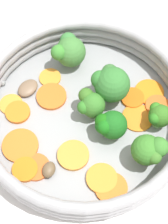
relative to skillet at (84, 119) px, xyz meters
name	(u,v)px	position (x,y,z in m)	size (l,w,h in m)	color
ground_plane	(84,121)	(0.00, 0.00, -0.01)	(4.00, 4.00, 0.00)	white
skillet	(84,119)	(0.00, 0.00, 0.00)	(0.27, 0.27, 0.01)	#939699
skillet_rim_wall	(84,109)	(0.00, 0.00, 0.03)	(0.28, 0.28, 0.04)	#9A9A9E
skillet_rivet_left	(2,83)	(-0.09, 0.09, 0.01)	(0.01, 0.01, 0.01)	gray
carrot_slice_0	(52,96)	(-0.03, 0.05, 0.01)	(0.04, 0.04, 0.01)	orange
carrot_slice_1	(148,90)	(0.10, 0.00, 0.01)	(0.04, 0.04, 0.00)	orange
carrot_slice_2	(111,188)	(-0.01, -0.10, 0.01)	(0.04, 0.04, 0.00)	orange
carrot_slice_3	(36,167)	(-0.08, -0.04, 0.01)	(0.04, 0.04, 0.00)	orange
carrot_slice_4	(20,146)	(-0.09, -0.01, 0.01)	(0.05, 0.05, 0.01)	orange
carrot_slice_5	(11,105)	(-0.09, 0.06, 0.01)	(0.03, 0.03, 0.00)	orange
carrot_slice_6	(73,155)	(-0.04, -0.05, 0.01)	(0.04, 0.04, 0.01)	orange
carrot_slice_7	(158,106)	(0.10, -0.03, 0.01)	(0.03, 0.03, 0.01)	#DB5E21
carrot_slice_8	(137,118)	(0.07, -0.03, 0.01)	(0.04, 0.04, 0.00)	orange
carrot_slice_9	(18,112)	(-0.08, 0.04, 0.01)	(0.03, 0.03, 0.01)	orange
carrot_slice_10	(102,178)	(-0.01, -0.09, 0.01)	(0.04, 0.04, 0.01)	orange
carrot_slice_11	(50,78)	(-0.02, 0.08, 0.01)	(0.03, 0.03, 0.00)	orange
carrot_slice_12	(134,100)	(0.07, 0.00, 0.01)	(0.03, 0.03, 0.00)	orange
carrot_slice_13	(25,169)	(-0.10, -0.04, 0.01)	(0.03, 0.03, 0.01)	orange
broccoli_floret_0	(90,103)	(0.01, 0.00, 0.03)	(0.04, 0.04, 0.04)	#719F4F
broccoli_floret_1	(159,116)	(0.09, -0.05, 0.03)	(0.03, 0.03, 0.04)	#80AE6A
broccoli_floret_2	(111,83)	(0.05, 0.02, 0.04)	(0.05, 0.05, 0.06)	olive
broccoli_floret_3	(110,125)	(0.02, -0.04, 0.03)	(0.04, 0.04, 0.04)	#70A64C
broccoli_floret_4	(150,150)	(0.05, -0.09, 0.04)	(0.04, 0.04, 0.05)	#87AC5E
broccoli_floret_5	(69,51)	(0.02, 0.09, 0.03)	(0.05, 0.05, 0.05)	#80AD6F
mushroom_piece_0	(49,170)	(-0.07, -0.05, 0.01)	(0.02, 0.02, 0.01)	brown
mushroom_piece_1	(28,88)	(-0.06, 0.07, 0.01)	(0.03, 0.02, 0.01)	#7C624A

